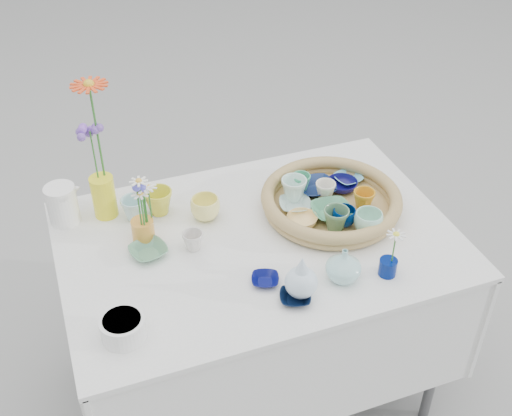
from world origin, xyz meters
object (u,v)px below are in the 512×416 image
object	(u,v)px
wicker_tray	(331,201)
bud_vase_seafoam	(344,265)
display_table	(258,386)
tall_vase_yellow	(104,196)

from	to	relation	value
wicker_tray	bud_vase_seafoam	world-z (taller)	bud_vase_seafoam
display_table	wicker_tray	world-z (taller)	wicker_tray
bud_vase_seafoam	tall_vase_yellow	distance (m)	0.82
display_table	wicker_tray	size ratio (longest dim) A/B	2.66
bud_vase_seafoam	tall_vase_yellow	world-z (taller)	tall_vase_yellow
display_table	tall_vase_yellow	xyz separation A→B (m)	(-0.44, 0.29, 0.84)
wicker_tray	display_table	bearing A→B (deg)	-169.88
display_table	wicker_tray	xyz separation A→B (m)	(0.28, 0.05, 0.80)
tall_vase_yellow	wicker_tray	bearing A→B (deg)	-18.59
display_table	bud_vase_seafoam	size ratio (longest dim) A/B	11.42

